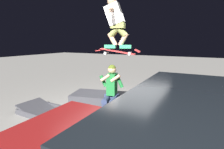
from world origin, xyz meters
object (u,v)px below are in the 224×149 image
object	(u,v)px
person_sitting_on_ledge	(111,90)
trash_bin	(202,147)
skater_airborne	(116,20)
kicker_ramp	(40,111)
ledge_box_main	(109,103)
skateboard	(118,52)

from	to	relation	value
person_sitting_on_ledge	trash_bin	bearing A→B (deg)	154.01
skater_airborne	kicker_ramp	world-z (taller)	skater_airborne
kicker_ramp	trash_bin	bearing A→B (deg)	172.76
ledge_box_main	skateboard	distance (m)	1.48
skateboard	ledge_box_main	bearing A→B (deg)	-37.56
skater_airborne	kicker_ramp	bearing A→B (deg)	15.75
person_sitting_on_ledge	skater_airborne	xyz separation A→B (m)	(-0.07, -0.08, 1.59)
ledge_box_main	kicker_ramp	world-z (taller)	ledge_box_main
skateboard	kicker_ramp	xyz separation A→B (m)	(2.02, 0.57, -1.60)
person_sitting_on_ledge	skateboard	distance (m)	0.92
ledge_box_main	skater_airborne	world-z (taller)	skater_airborne
kicker_ramp	trash_bin	size ratio (longest dim) A/B	1.33
kicker_ramp	person_sitting_on_ledge	bearing A→B (deg)	-166.07
skater_airborne	kicker_ramp	size ratio (longest dim) A/B	1.03
person_sitting_on_ledge	skateboard	bearing A→B (deg)	-143.04
skateboard	skater_airborne	xyz separation A→B (m)	(0.06, 0.01, 0.69)
trash_bin	ledge_box_main	bearing A→B (deg)	-31.26
kicker_ramp	trash_bin	world-z (taller)	trash_bin
ledge_box_main	trash_bin	bearing A→B (deg)	148.74
skateboard	skater_airborne	distance (m)	0.69
ledge_box_main	kicker_ramp	xyz separation A→B (m)	(1.64, 0.86, -0.20)
person_sitting_on_ledge	kicker_ramp	xyz separation A→B (m)	(1.89, 0.47, -0.70)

